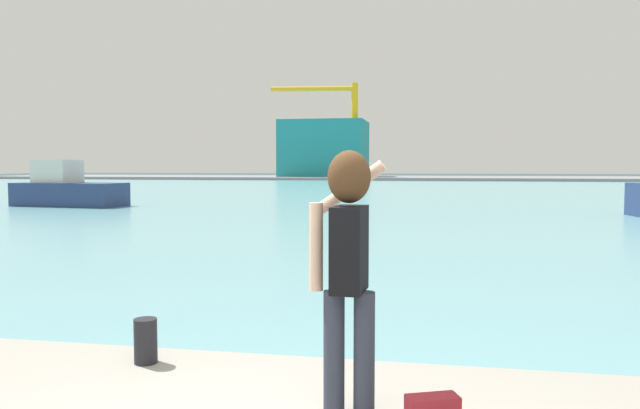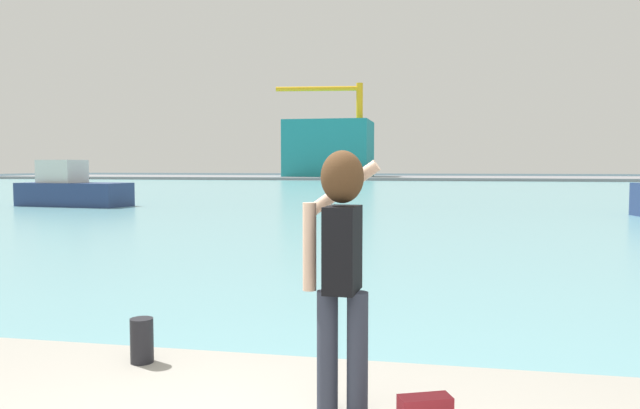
% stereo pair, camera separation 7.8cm
% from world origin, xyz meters
% --- Properties ---
extents(ground_plane, '(220.00, 220.00, 0.00)m').
position_xyz_m(ground_plane, '(0.00, 50.00, 0.00)').
color(ground_plane, '#334751').
extents(harbor_water, '(140.00, 100.00, 0.02)m').
position_xyz_m(harbor_water, '(0.00, 52.00, 0.01)').
color(harbor_water, '#6BA8B2').
rests_on(harbor_water, ground_plane).
extents(far_shore_dock, '(140.00, 20.00, 0.41)m').
position_xyz_m(far_shore_dock, '(0.00, 92.00, 0.21)').
color(far_shore_dock, gray).
rests_on(far_shore_dock, ground_plane).
extents(person_photographer, '(0.53, 0.55, 1.74)m').
position_xyz_m(person_photographer, '(0.46, 0.88, 1.57)').
color(person_photographer, '#2D3342').
rests_on(person_photographer, quay_promenade).
extents(harbor_bollard, '(0.19, 0.19, 0.37)m').
position_xyz_m(harbor_bollard, '(-1.34, 1.59, 0.69)').
color(harbor_bollard, black).
rests_on(harbor_bollard, quay_promenade).
extents(boat_moored, '(6.01, 2.81, 2.42)m').
position_xyz_m(boat_moored, '(-17.90, 25.65, 0.88)').
color(boat_moored, navy).
rests_on(boat_moored, harbor_water).
extents(warehouse_left, '(13.21, 10.59, 8.81)m').
position_xyz_m(warehouse_left, '(-16.24, 92.38, 4.82)').
color(warehouse_left, teal).
rests_on(warehouse_left, far_shore_dock).
extents(port_crane, '(13.18, 2.36, 14.17)m').
position_xyz_m(port_crane, '(-12.85, 88.35, 9.42)').
color(port_crane, yellow).
rests_on(port_crane, far_shore_dock).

